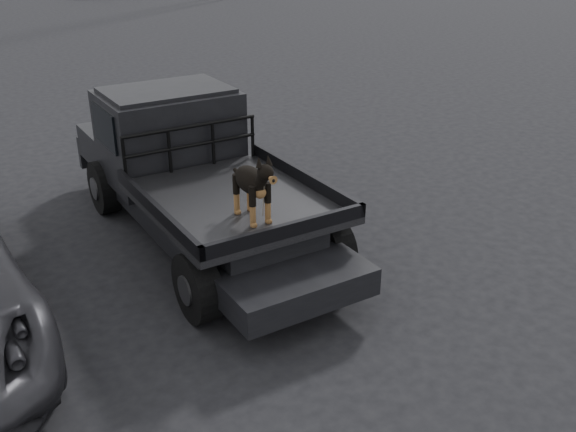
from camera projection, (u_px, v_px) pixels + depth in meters
ground at (315, 288)px, 7.32m from camera, size 120.00×120.00×0.00m
flatbed_ute at (202, 206)px, 8.29m from camera, size 2.00×5.40×0.92m
ute_cab at (168, 120)px, 8.64m from camera, size 1.72×1.30×0.88m
headache_rack at (192, 147)px, 8.13m from camera, size 1.80×0.08×0.55m
dog at (252, 186)px, 6.71m from camera, size 0.32×0.60×0.74m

